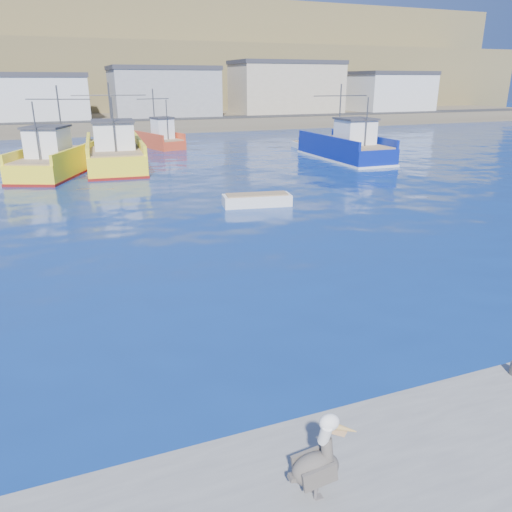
{
  "coord_description": "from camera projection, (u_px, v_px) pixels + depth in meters",
  "views": [
    {
      "loc": [
        -5.95,
        -10.26,
        6.74
      ],
      "look_at": [
        -0.31,
        3.97,
        1.33
      ],
      "focal_mm": 35.0,
      "sensor_mm": 36.0,
      "label": 1
    }
  ],
  "objects": [
    {
      "name": "ground",
      "position": [
        321.0,
        347.0,
        13.31
      ],
      "size": [
        260.0,
        260.0,
        0.0
      ],
      "primitive_type": "plane",
      "color": "navy",
      "rests_on": "ground"
    },
    {
      "name": "dock_bollards",
      "position": [
        428.0,
        392.0,
        10.32
      ],
      "size": [
        36.2,
        0.2,
        0.3
      ],
      "color": "#4C4C4C",
      "rests_on": "dock"
    },
    {
      "name": "far_shore",
      "position": [
        75.0,
        69.0,
        106.01
      ],
      "size": [
        200.0,
        81.0,
        24.0
      ],
      "color": "brown",
      "rests_on": "ground"
    },
    {
      "name": "trawler_yellow_a",
      "position": [
        58.0,
        160.0,
        37.72
      ],
      "size": [
        7.67,
        11.39,
        6.46
      ],
      "color": "yellow",
      "rests_on": "ground"
    },
    {
      "name": "trawler_yellow_b",
      "position": [
        115.0,
        154.0,
        40.54
      ],
      "size": [
        5.87,
        12.71,
        6.66
      ],
      "color": "yellow",
      "rests_on": "ground"
    },
    {
      "name": "trawler_blue",
      "position": [
        346.0,
        148.0,
        44.63
      ],
      "size": [
        5.38,
        11.22,
        6.5
      ],
      "color": "navy",
      "rests_on": "ground"
    },
    {
      "name": "boat_orange",
      "position": [
        160.0,
        138.0,
        52.39
      ],
      "size": [
        4.45,
        7.41,
        5.9
      ],
      "color": "#CD4021",
      "rests_on": "ground"
    },
    {
      "name": "skiff_mid",
      "position": [
        257.0,
        201.0,
        28.27
      ],
      "size": [
        4.0,
        1.97,
        0.83
      ],
      "color": "silver",
      "rests_on": "ground"
    },
    {
      "name": "skiff_far",
      "position": [
        303.0,
        146.0,
        51.95
      ],
      "size": [
        1.64,
        3.84,
        0.81
      ],
      "color": "silver",
      "rests_on": "ground"
    },
    {
      "name": "pelican",
      "position": [
        318.0,
        462.0,
        7.77
      ],
      "size": [
        1.18,
        0.5,
        1.45
      ],
      "color": "#595451",
      "rests_on": "dock"
    }
  ]
}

